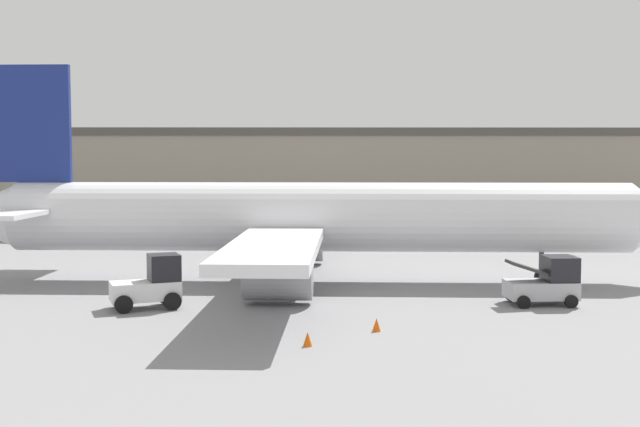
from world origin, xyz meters
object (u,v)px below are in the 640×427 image
(airplane, at_px, (302,218))
(safety_cone_far, at_px, (308,339))
(belt_loader_truck, at_px, (546,282))
(ground_crew_worker, at_px, (573,271))
(safety_cone_near, at_px, (377,325))
(baggage_tug, at_px, (151,284))

(airplane, xyz_separation_m, safety_cone_far, (0.37, -15.29, -3.28))
(safety_cone_far, bearing_deg, belt_loader_truck, 36.04)
(ground_crew_worker, distance_m, safety_cone_near, 14.91)
(airplane, bearing_deg, ground_crew_worker, -8.83)
(airplane, relative_size, belt_loader_truck, 12.56)
(ground_crew_worker, distance_m, baggage_tug, 21.76)
(ground_crew_worker, height_order, safety_cone_near, ground_crew_worker)
(ground_crew_worker, xyz_separation_m, safety_cone_far, (-13.95, -12.31, -0.70))
(belt_loader_truck, relative_size, safety_cone_near, 6.03)
(ground_crew_worker, height_order, safety_cone_far, ground_crew_worker)
(airplane, xyz_separation_m, belt_loader_truck, (11.70, -7.05, -2.48))
(airplane, height_order, baggage_tug, airplane)
(baggage_tug, relative_size, belt_loader_truck, 1.05)
(ground_crew_worker, bearing_deg, belt_loader_truck, 81.97)
(ground_crew_worker, xyz_separation_m, baggage_tug, (-21.23, -4.80, 0.15))
(belt_loader_truck, bearing_deg, safety_cone_far, -146.76)
(safety_cone_far, bearing_deg, baggage_tug, 134.06)
(airplane, height_order, safety_cone_far, airplane)
(airplane, xyz_separation_m, safety_cone_near, (3.14, -12.81, -3.28))
(baggage_tug, relative_size, safety_cone_far, 6.35)
(ground_crew_worker, bearing_deg, safety_cone_far, 66.25)
(baggage_tug, height_order, safety_cone_near, baggage_tug)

